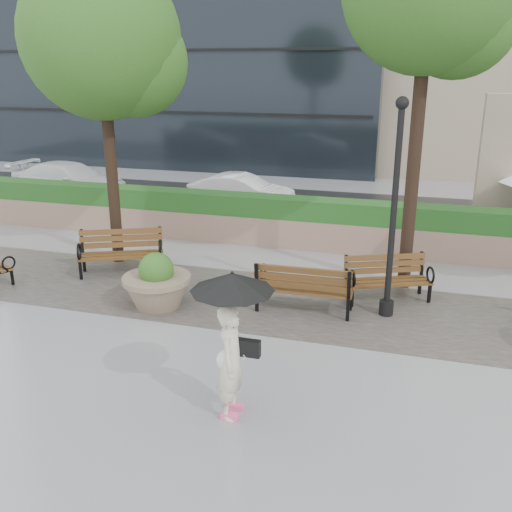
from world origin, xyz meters
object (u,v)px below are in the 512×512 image
(bench_1, at_px, (122,261))
(planter_left, at_px, (157,286))
(bench_3, at_px, (387,288))
(car_left, at_px, (70,181))
(pedestrian, at_px, (232,331))
(car_right, at_px, (242,192))
(lamppost, at_px, (393,225))
(bench_2, at_px, (304,297))

(bench_1, xyz_separation_m, planter_left, (1.69, -1.56, 0.15))
(bench_3, distance_m, car_left, 13.78)
(car_left, bearing_deg, pedestrian, -133.77)
(car_left, height_order, car_right, car_left)
(lamppost, distance_m, car_left, 14.25)
(planter_left, xyz_separation_m, car_right, (-0.97, 8.59, 0.14))
(planter_left, height_order, lamppost, lamppost)
(bench_2, bearing_deg, pedestrian, 85.11)
(lamppost, bearing_deg, pedestrian, -114.07)
(bench_2, height_order, bench_3, bench_2)
(car_right, height_order, pedestrian, pedestrian)
(bench_2, bearing_deg, bench_3, -147.38)
(bench_1, relative_size, car_right, 0.57)
(bench_3, relative_size, planter_left, 1.35)
(bench_1, distance_m, pedestrian, 6.51)
(bench_2, distance_m, bench_3, 1.88)
(bench_2, relative_size, planter_left, 1.40)
(car_right, bearing_deg, car_left, 96.37)
(bench_3, distance_m, car_right, 8.78)
(bench_3, xyz_separation_m, car_left, (-12.08, 6.62, 0.39))
(lamppost, bearing_deg, bench_3, 93.82)
(bench_3, bearing_deg, pedestrian, -134.31)
(bench_3, bearing_deg, car_left, 127.01)
(bench_1, relative_size, planter_left, 1.49)
(lamppost, xyz_separation_m, pedestrian, (-1.82, -4.08, -0.57))
(planter_left, height_order, pedestrian, pedestrian)
(bench_1, height_order, bench_3, bench_1)
(planter_left, distance_m, car_left, 11.28)
(bench_2, bearing_deg, planter_left, 10.74)
(bench_2, height_order, planter_left, planter_left)
(lamppost, height_order, car_right, lamppost)
(bench_2, bearing_deg, car_left, -37.83)
(bench_3, xyz_separation_m, pedestrian, (-1.77, -4.84, 1.01))
(planter_left, xyz_separation_m, car_left, (-7.60, 8.33, 0.21))
(car_left, xyz_separation_m, pedestrian, (10.31, -11.47, 0.62))
(planter_left, bearing_deg, bench_3, 20.84)
(bench_2, distance_m, car_right, 8.85)
(pedestrian, bearing_deg, car_right, 16.56)
(planter_left, bearing_deg, bench_1, 137.30)
(bench_3, distance_m, pedestrian, 5.26)
(bench_3, relative_size, lamppost, 0.44)
(bench_2, bearing_deg, bench_1, -12.90)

